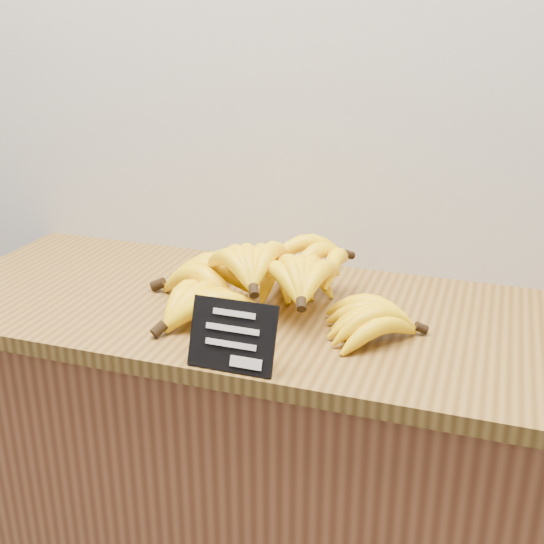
% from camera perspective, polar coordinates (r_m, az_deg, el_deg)
% --- Properties ---
extents(counter, '(1.32, 0.50, 0.90)m').
position_cam_1_polar(counter, '(1.55, 0.63, -19.37)').
color(counter, '#955430').
rests_on(counter, ground).
extents(counter_top, '(1.37, 0.54, 0.03)m').
position_cam_1_polar(counter_top, '(1.30, 0.71, -3.57)').
color(counter_top, olive).
rests_on(counter_top, counter).
extents(chalkboard_sign, '(0.14, 0.04, 0.11)m').
position_cam_1_polar(chalkboard_sign, '(1.06, -3.34, -5.38)').
color(chalkboard_sign, black).
rests_on(chalkboard_sign, counter_top).
extents(banana_pile, '(0.54, 0.36, 0.12)m').
position_cam_1_polar(banana_pile, '(1.27, -0.70, -0.77)').
color(banana_pile, yellow).
rests_on(banana_pile, counter_top).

